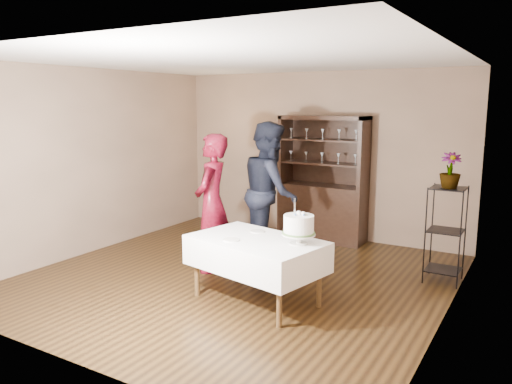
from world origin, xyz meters
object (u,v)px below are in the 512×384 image
(man, at_px, (270,192))
(potted_plant, at_px, (450,170))
(china_hutch, at_px, (323,199))
(plant_etagere, at_px, (446,231))
(woman, at_px, (212,203))
(cake_table, at_px, (256,254))
(cake, at_px, (299,226))

(man, height_order, potted_plant, man)
(china_hutch, bearing_deg, man, -99.07)
(man, xyz_separation_m, potted_plant, (2.31, 0.26, 0.43))
(plant_etagere, height_order, woman, woman)
(cake_table, height_order, potted_plant, potted_plant)
(china_hutch, xyz_separation_m, cake, (0.89, -2.74, 0.26))
(cake_table, height_order, woman, woman)
(cake, bearing_deg, woman, 159.07)
(cake_table, bearing_deg, cake, 5.49)
(china_hutch, distance_m, man, 1.41)
(cake_table, distance_m, woman, 1.27)
(cake, relative_size, potted_plant, 1.15)
(plant_etagere, distance_m, potted_plant, 0.75)
(plant_etagere, height_order, cake_table, plant_etagere)
(cake_table, bearing_deg, man, 113.32)
(plant_etagere, height_order, cake, cake)
(man, bearing_deg, woman, 120.02)
(plant_etagere, distance_m, cake, 2.08)
(man, distance_m, potted_plant, 2.36)
(plant_etagere, xyz_separation_m, man, (-2.30, -0.31, 0.33))
(cake_table, xyz_separation_m, man, (-0.62, 1.43, 0.42))
(china_hutch, relative_size, cake, 4.06)
(china_hutch, xyz_separation_m, man, (-0.22, -1.36, 0.31))
(woman, xyz_separation_m, potted_plant, (2.74, 1.05, 0.50))
(plant_etagere, relative_size, man, 0.61)
(china_hutch, height_order, cake, china_hutch)
(man, distance_m, cake, 1.77)
(plant_etagere, bearing_deg, china_hutch, 153.17)
(cake_table, bearing_deg, plant_etagere, 45.96)
(plant_etagere, xyz_separation_m, cake_table, (-1.68, -1.74, -0.10))
(woman, relative_size, man, 0.93)
(cake, bearing_deg, potted_plant, 53.78)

